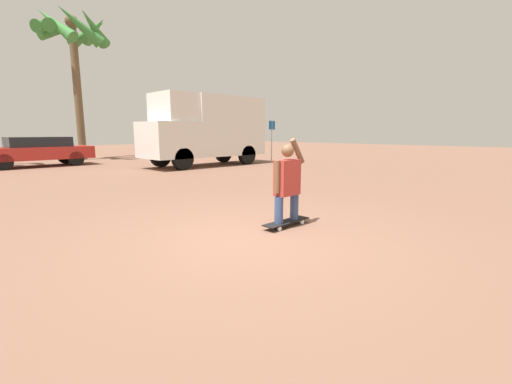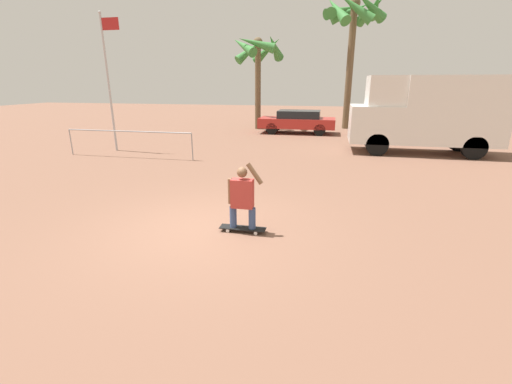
{
  "view_description": "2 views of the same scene",
  "coord_description": "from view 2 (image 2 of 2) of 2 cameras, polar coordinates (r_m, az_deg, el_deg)",
  "views": [
    {
      "loc": [
        -3.33,
        -3.49,
        1.54
      ],
      "look_at": [
        0.69,
        0.56,
        0.54
      ],
      "focal_mm": 24.0,
      "sensor_mm": 36.0,
      "label": 1
    },
    {
      "loc": [
        2.49,
        -6.14,
        2.9
      ],
      "look_at": [
        1.12,
        0.32,
        0.78
      ],
      "focal_mm": 24.0,
      "sensor_mm": 36.0,
      "label": 2
    }
  ],
  "objects": [
    {
      "name": "ground_plane",
      "position": [
        7.24,
        -9.27,
        -6.08
      ],
      "size": [
        80.0,
        80.0,
        0.0
      ],
      "primitive_type": "plane",
      "color": "brown"
    },
    {
      "name": "parked_car_red",
      "position": [
        20.91,
        6.92,
        11.69
      ],
      "size": [
        4.45,
        1.86,
        1.33
      ],
      "color": "black",
      "rests_on": "ground_plane"
    },
    {
      "name": "flagpole",
      "position": [
        16.39,
        -23.33,
        17.32
      ],
      "size": [
        0.85,
        0.12,
        5.64
      ],
      "color": "#B7B7BC",
      "rests_on": "ground_plane"
    },
    {
      "name": "camper_van",
      "position": [
        16.23,
        26.62,
        11.84
      ],
      "size": [
        5.88,
        2.08,
        3.18
      ],
      "color": "black",
      "rests_on": "ground_plane"
    },
    {
      "name": "plaza_railing_segment",
      "position": [
        14.73,
        -20.54,
        8.98
      ],
      "size": [
        5.43,
        0.05,
        1.08
      ],
      "color": "#99999E",
      "rests_on": "ground_plane"
    },
    {
      "name": "palm_tree_near_van",
      "position": [
        24.03,
        15.94,
        26.33
      ],
      "size": [
        3.92,
        3.97,
        8.01
      ],
      "color": "brown",
      "rests_on": "ground_plane"
    },
    {
      "name": "skateboard",
      "position": [
        6.99,
        -2.23,
        -6.06
      ],
      "size": [
        0.94,
        0.24,
        0.09
      ],
      "color": "black",
      "rests_on": "ground_plane"
    },
    {
      "name": "person_skateboarder",
      "position": [
        6.74,
        -2.31,
        -0.56
      ],
      "size": [
        0.71,
        0.22,
        1.36
      ],
      "color": "#384C7A",
      "rests_on": "skateboard"
    },
    {
      "name": "palm_tree_center_background",
      "position": [
        22.73,
        0.38,
        22.12
      ],
      "size": [
        3.26,
        3.5,
        5.75
      ],
      "color": "brown",
      "rests_on": "ground_plane"
    }
  ]
}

